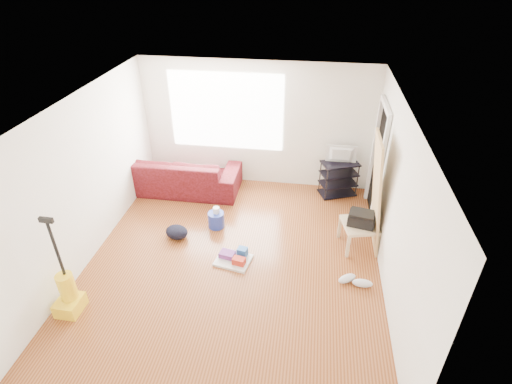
# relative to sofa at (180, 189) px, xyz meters

# --- Properties ---
(room) EXTENTS (4.51, 5.01, 2.51)m
(room) POSITION_rel_sofa_xyz_m (1.59, -1.80, 1.25)
(room) COLOR #663013
(room) RESTS_ON ground
(sofa) EXTENTS (2.45, 0.96, 0.72)m
(sofa) POSITION_rel_sofa_xyz_m (0.00, 0.00, 0.00)
(sofa) COLOR #2F0602
(sofa) RESTS_ON ground
(tv_stand) EXTENTS (0.79, 0.63, 0.70)m
(tv_stand) POSITION_rel_sofa_xyz_m (3.17, 0.27, 0.36)
(tv_stand) COLOR black
(tv_stand) RESTS_ON ground
(tv) EXTENTS (0.58, 0.08, 0.33)m
(tv) POSITION_rel_sofa_xyz_m (3.17, 0.27, 0.86)
(tv) COLOR black
(tv) RESTS_ON tv_stand
(side_table) EXTENTS (0.66, 0.66, 0.45)m
(side_table) POSITION_rel_sofa_xyz_m (3.47, -1.31, 0.38)
(side_table) COLOR tan
(side_table) RESTS_ON ground
(printer) EXTENTS (0.47, 0.39, 0.22)m
(printer) POSITION_rel_sofa_xyz_m (3.47, -1.31, 0.55)
(printer) COLOR black
(printer) RESTS_ON side_table
(bucket) EXTENTS (0.34, 0.34, 0.28)m
(bucket) POSITION_rel_sofa_xyz_m (1.04, -1.14, 0.00)
(bucket) COLOR #1F3297
(bucket) RESTS_ON ground
(toilet_paper) EXTENTS (0.12, 0.12, 0.11)m
(toilet_paper) POSITION_rel_sofa_xyz_m (1.05, -1.12, 0.19)
(toilet_paper) COLOR white
(toilet_paper) RESTS_ON bucket
(cleaning_tray) EXTENTS (0.60, 0.52, 0.19)m
(cleaning_tray) POSITION_rel_sofa_xyz_m (1.53, -1.98, 0.06)
(cleaning_tray) COLOR silver
(cleaning_tray) RESTS_ON ground
(backpack) EXTENTS (0.46, 0.41, 0.22)m
(backpack) POSITION_rel_sofa_xyz_m (0.45, -1.53, 0.00)
(backpack) COLOR black
(backpack) RESTS_ON ground
(sneakers) EXTENTS (0.52, 0.27, 0.12)m
(sneakers) POSITION_rel_sofa_xyz_m (3.37, -2.21, 0.06)
(sneakers) COLOR silver
(sneakers) RESTS_ON ground
(vacuum) EXTENTS (0.32, 0.36, 1.49)m
(vacuum) POSITION_rel_sofa_xyz_m (-0.48, -3.26, 0.28)
(vacuum) COLOR yellow
(vacuum) RESTS_ON ground
(door_panel) EXTENTS (0.24, 0.76, 1.90)m
(door_panel) POSITION_rel_sofa_xyz_m (3.65, -1.20, 0.00)
(door_panel) COLOR #B28548
(door_panel) RESTS_ON ground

